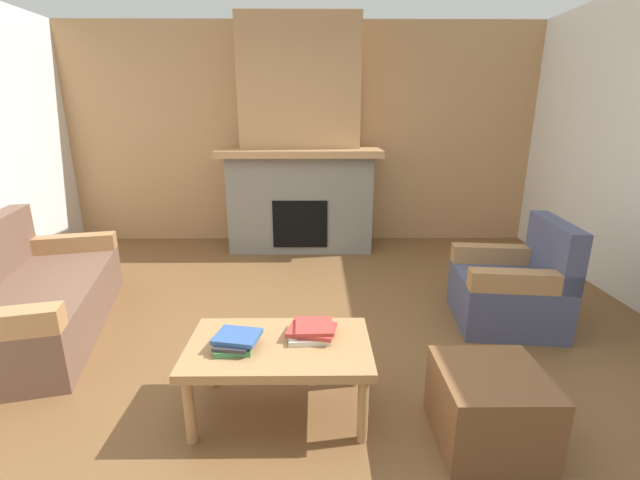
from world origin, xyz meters
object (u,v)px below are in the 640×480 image
object	(u,v)px
coffee_table	(279,352)
armchair	(513,288)
couch	(30,299)
ottoman	(489,407)
fireplace	(300,153)

from	to	relation	value
coffee_table	armchair	bearing A→B (deg)	31.02
couch	armchair	world-z (taller)	same
armchair	ottoman	bearing A→B (deg)	-117.90
coffee_table	ottoman	xyz separation A→B (m)	(1.09, -0.24, -0.18)
coffee_table	ottoman	bearing A→B (deg)	-12.31
couch	ottoman	world-z (taller)	couch
fireplace	couch	size ratio (longest dim) A/B	1.38
armchair	coffee_table	xyz separation A→B (m)	(-1.78, -1.07, 0.08)
fireplace	coffee_table	size ratio (longest dim) A/B	2.70
ottoman	couch	bearing A→B (deg)	159.36
fireplace	armchair	bearing A→B (deg)	-50.17
couch	fireplace	bearing A→B (deg)	48.83
armchair	couch	bearing A→B (deg)	-177.61
fireplace	couch	bearing A→B (deg)	-131.17
coffee_table	ottoman	world-z (taller)	coffee_table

